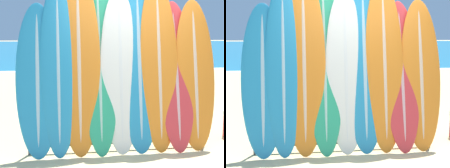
# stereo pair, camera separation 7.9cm
# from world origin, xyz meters

# --- Properties ---
(ground_plane) EXTENTS (160.00, 160.00, 0.00)m
(ground_plane) POSITION_xyz_m (0.00, 0.00, 0.00)
(ground_plane) COLOR tan
(ocean_water) EXTENTS (120.00, 60.00, 0.01)m
(ocean_water) POSITION_xyz_m (0.00, 39.72, 0.00)
(ocean_water) COLOR teal
(ocean_water) RESTS_ON ground_plane
(surfboard_rack) EXTENTS (2.56, 0.04, 0.82)m
(surfboard_rack) POSITION_xyz_m (-0.35, 0.57, 0.45)
(surfboard_rack) COLOR #47474C
(surfboard_rack) RESTS_ON ground_plane
(surfboard_slot_0) EXTENTS (0.58, 0.53, 2.07)m
(surfboard_slot_0) POSITION_xyz_m (-1.47, 0.59, 1.04)
(surfboard_slot_0) COLOR teal
(surfboard_slot_0) RESTS_ON ground_plane
(surfboard_slot_1) EXTENTS (0.50, 0.58, 2.37)m
(surfboard_slot_1) POSITION_xyz_m (-1.19, 0.61, 1.19)
(surfboard_slot_1) COLOR teal
(surfboard_slot_1) RESTS_ON ground_plane
(surfboard_slot_2) EXTENTS (0.59, 0.61, 2.54)m
(surfboard_slot_2) POSITION_xyz_m (-0.91, 0.63, 1.27)
(surfboard_slot_2) COLOR orange
(surfboard_slot_2) RESTS_ON ground_plane
(surfboard_slot_3) EXTENTS (0.52, 0.72, 2.52)m
(surfboard_slot_3) POSITION_xyz_m (-0.63, 0.66, 1.26)
(surfboard_slot_3) COLOR #289E70
(surfboard_slot_3) RESTS_ON ground_plane
(surfboard_slot_4) EXTENTS (0.56, 0.53, 2.28)m
(surfboard_slot_4) POSITION_xyz_m (-0.34, 0.61, 1.14)
(surfboard_slot_4) COLOR silver
(surfboard_slot_4) RESTS_ON ground_plane
(surfboard_slot_5) EXTENTS (0.59, 0.59, 2.42)m
(surfboard_slot_5) POSITION_xyz_m (-0.07, 0.63, 1.21)
(surfboard_slot_5) COLOR teal
(surfboard_slot_5) RESTS_ON ground_plane
(surfboard_slot_6) EXTENTS (0.55, 0.57, 2.43)m
(surfboard_slot_6) POSITION_xyz_m (0.21, 0.61, 1.21)
(surfboard_slot_6) COLOR orange
(surfboard_slot_6) RESTS_ON ground_plane
(surfboard_slot_7) EXTENTS (0.53, 0.64, 2.13)m
(surfboard_slot_7) POSITION_xyz_m (0.46, 0.60, 1.07)
(surfboard_slot_7) COLOR red
(surfboard_slot_7) RESTS_ON ground_plane
(surfboard_slot_8) EXTENTS (0.58, 0.52, 2.15)m
(surfboard_slot_8) POSITION_xyz_m (0.74, 0.59, 1.08)
(surfboard_slot_8) COLOR orange
(surfboard_slot_8) RESTS_ON ground_plane
(person_near_water) EXTENTS (0.24, 0.30, 1.78)m
(person_near_water) POSITION_xyz_m (0.43, 6.35, 0.97)
(person_near_water) COLOR tan
(person_near_water) RESTS_ON ground_plane
(person_far_left) EXTENTS (0.29, 0.24, 1.78)m
(person_far_left) POSITION_xyz_m (-0.61, 7.55, 0.97)
(person_far_left) COLOR beige
(person_far_left) RESTS_ON ground_plane
(person_far_right) EXTENTS (0.21, 0.26, 1.54)m
(person_far_right) POSITION_xyz_m (0.67, 8.43, 0.84)
(person_far_right) COLOR beige
(person_far_right) RESTS_ON ground_plane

